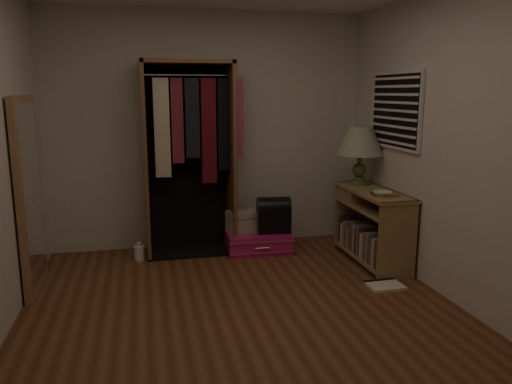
# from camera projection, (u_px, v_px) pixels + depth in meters

# --- Properties ---
(ground) EXTENTS (4.00, 4.00, 0.00)m
(ground) POSITION_uv_depth(u_px,v_px,m) (246.00, 317.00, 3.90)
(ground) COLOR brown
(ground) RESTS_ON ground
(room_walls) EXTENTS (3.52, 4.02, 2.60)m
(room_walls) POSITION_uv_depth(u_px,v_px,m) (254.00, 124.00, 3.66)
(room_walls) COLOR beige
(room_walls) RESTS_ON ground
(console_bookshelf) EXTENTS (0.42, 1.12, 0.75)m
(console_bookshelf) POSITION_uv_depth(u_px,v_px,m) (370.00, 224.00, 5.15)
(console_bookshelf) COLOR olive
(console_bookshelf) RESTS_ON ground
(open_wardrobe) EXTENTS (1.05, 0.50, 2.05)m
(open_wardrobe) POSITION_uv_depth(u_px,v_px,m) (192.00, 141.00, 5.30)
(open_wardrobe) COLOR brown
(open_wardrobe) RESTS_ON ground
(floor_mirror) EXTENTS (0.06, 0.80, 1.70)m
(floor_mirror) POSITION_uv_depth(u_px,v_px,m) (30.00, 195.00, 4.32)
(floor_mirror) COLOR #A0714D
(floor_mirror) RESTS_ON ground
(pink_suitcase) EXTENTS (0.73, 0.55, 0.22)m
(pink_suitcase) POSITION_uv_depth(u_px,v_px,m) (258.00, 241.00, 5.51)
(pink_suitcase) COLOR #BF1769
(pink_suitcase) RESTS_ON ground
(train_case) EXTENTS (0.39, 0.31, 0.25)m
(train_case) POSITION_uv_depth(u_px,v_px,m) (243.00, 221.00, 5.51)
(train_case) COLOR tan
(train_case) RESTS_ON pink_suitcase
(black_bag) EXTENTS (0.38, 0.27, 0.39)m
(black_bag) POSITION_uv_depth(u_px,v_px,m) (274.00, 214.00, 5.46)
(black_bag) COLOR black
(black_bag) RESTS_ON pink_suitcase
(table_lamp) EXTENTS (0.54, 0.54, 0.62)m
(table_lamp) POSITION_uv_depth(u_px,v_px,m) (360.00, 142.00, 5.32)
(table_lamp) COLOR #475A2B
(table_lamp) RESTS_ON console_bookshelf
(brass_tray) EXTENTS (0.29, 0.29, 0.02)m
(brass_tray) POSITION_uv_depth(u_px,v_px,m) (385.00, 194.00, 4.83)
(brass_tray) COLOR #B48645
(brass_tray) RESTS_ON console_bookshelf
(ceramic_bowl) EXTENTS (0.24, 0.24, 0.05)m
(ceramic_bowl) POSITION_uv_depth(u_px,v_px,m) (382.00, 194.00, 4.77)
(ceramic_bowl) COLOR #AED0B2
(ceramic_bowl) RESTS_ON console_bookshelf
(white_jug) EXTENTS (0.11, 0.11, 0.19)m
(white_jug) POSITION_uv_depth(u_px,v_px,m) (139.00, 253.00, 5.21)
(white_jug) COLOR silver
(white_jug) RESTS_ON ground
(floor_book) EXTENTS (0.32, 0.26, 0.03)m
(floor_book) POSITION_uv_depth(u_px,v_px,m) (384.00, 285.00, 4.52)
(floor_book) COLOR white
(floor_book) RESTS_ON ground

